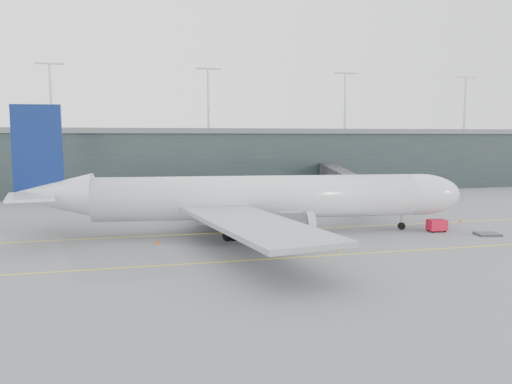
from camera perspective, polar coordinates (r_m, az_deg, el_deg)
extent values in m
plane|color=#5B5B60|center=(73.52, -3.68, -4.06)|extent=(320.00, 320.00, 0.00)
cube|color=yellow|center=(69.65, -3.09, -4.63)|extent=(160.00, 0.25, 0.02)
cube|color=yellow|center=(54.38, 0.08, -7.75)|extent=(160.00, 0.25, 0.02)
cube|color=yellow|center=(93.83, -2.83, -1.79)|extent=(0.25, 60.00, 0.02)
cube|color=#1D2727|center=(129.97, -8.23, 3.51)|extent=(240.00, 35.00, 14.00)
cube|color=#575A5C|center=(129.82, -8.28, 6.86)|extent=(240.00, 36.00, 1.20)
cylinder|color=#9E9EA3|center=(120.77, -22.39, 10.02)|extent=(0.60, 0.60, 14.00)
cylinder|color=#9E9EA3|center=(120.82, -5.47, 10.46)|extent=(0.60, 0.60, 14.00)
cylinder|color=#9E9EA3|center=(130.61, 10.15, 10.07)|extent=(0.60, 0.60, 14.00)
cylinder|color=#9E9EA3|center=(148.23, 22.78, 9.23)|extent=(0.60, 0.60, 14.00)
cylinder|color=silver|center=(68.18, 0.19, -0.59)|extent=(43.98, 10.43, 5.88)
ellipsoid|color=silver|center=(75.00, 18.05, -0.27)|extent=(12.89, 7.14, 5.88)
cone|color=silver|center=(69.72, -22.38, -0.37)|extent=(10.96, 6.71, 5.64)
cube|color=gray|center=(68.37, -0.60, -2.50)|extent=(15.58, 6.31, 1.90)
cube|color=black|center=(76.54, 20.50, 0.48)|extent=(2.37, 3.05, 0.76)
cube|color=gray|center=(53.54, -0.64, -3.53)|extent=(13.16, 28.55, 0.52)
cylinder|color=#39393E|center=(60.09, 3.18, -4.01)|extent=(6.95, 4.00, 3.32)
cube|color=gray|center=(82.50, -3.18, -0.06)|extent=(18.22, 28.68, 0.52)
cylinder|color=#39393E|center=(77.62, 0.65, -1.65)|extent=(6.95, 4.00, 3.32)
cube|color=#0A1A53|center=(69.70, -23.72, 4.50)|extent=(6.18, 1.12, 11.37)
cube|color=silver|center=(64.93, -24.35, -0.50)|extent=(6.48, 9.24, 0.33)
cube|color=silver|center=(74.92, -22.10, 0.44)|extent=(7.93, 9.83, 0.33)
cylinder|color=black|center=(74.63, 16.29, -3.74)|extent=(1.08, 0.49, 1.04)
cylinder|color=#9E9EA3|center=(74.52, 16.31, -3.20)|extent=(0.28, 0.28, 2.46)
cylinder|color=black|center=(63.99, -2.62, -5.06)|extent=(1.28, 0.60, 1.23)
cylinder|color=black|center=(72.90, -3.27, -3.65)|extent=(1.28, 0.60, 1.23)
cube|color=#2B2A2F|center=(79.57, 11.65, 0.53)|extent=(4.35, 4.66, 3.02)
cube|color=#2B2A2F|center=(88.34, 10.64, 1.12)|extent=(6.32, 14.21, 2.69)
cube|color=#2B2A2F|center=(102.15, 9.42, 1.83)|extent=(6.58, 14.28, 2.80)
cube|color=#2B2A2F|center=(116.00, 8.49, 2.37)|extent=(6.84, 14.36, 2.91)
cylinder|color=#9E9EA3|center=(89.44, 10.53, -0.97)|extent=(0.54, 0.54, 4.09)
cube|color=#39393E|center=(89.67, 10.50, -2.03)|extent=(2.51, 2.13, 0.75)
cylinder|color=#2B2A2F|center=(117.06, 3.16, 2.47)|extent=(4.31, 4.31, 3.23)
cylinder|color=#2B2A2F|center=(117.34, 3.15, 0.79)|extent=(1.94, 1.94, 3.88)
cube|color=red|center=(74.37, 19.96, -3.55)|extent=(2.59, 1.71, 1.49)
cylinder|color=black|center=(73.54, 19.56, -4.23)|extent=(0.47, 0.19, 0.46)
cylinder|color=black|center=(74.50, 20.77, -4.15)|extent=(0.47, 0.19, 0.46)
cylinder|color=black|center=(74.51, 19.11, -4.08)|extent=(0.47, 0.19, 0.46)
cylinder|color=black|center=(75.46, 20.31, -4.00)|extent=(0.47, 0.19, 0.46)
cube|color=#353439|center=(74.43, 24.93, -4.37)|extent=(3.39, 2.90, 0.30)
cube|color=#39393E|center=(81.64, -9.21, -2.98)|extent=(2.12, 1.72, 0.21)
cube|color=silver|center=(81.50, -9.22, -2.33)|extent=(1.71, 1.61, 1.56)
cube|color=#254494|center=(81.38, -9.23, -1.76)|extent=(1.76, 1.66, 0.08)
cube|color=#39393E|center=(83.24, -7.06, -2.76)|extent=(2.51, 2.19, 0.22)
cube|color=silver|center=(83.09, -7.07, -2.10)|extent=(2.06, 1.98, 1.62)
cube|color=#254494|center=(82.97, -7.08, -1.53)|extent=(2.13, 2.05, 0.09)
cube|color=#39393E|center=(83.71, -5.66, -2.70)|extent=(2.07, 1.70, 0.20)
cube|color=#B8BEC5|center=(83.57, -5.66, -2.10)|extent=(1.67, 1.58, 1.48)
cube|color=#254494|center=(83.46, -5.67, -1.57)|extent=(1.72, 1.63, 0.08)
cone|color=#D9570C|center=(83.83, 22.31, -2.99)|extent=(0.45, 0.45, 0.71)
cone|color=orange|center=(59.45, 9.37, -6.25)|extent=(0.48, 0.48, 0.77)
cone|color=#F4530D|center=(84.51, -0.15, -2.45)|extent=(0.43, 0.43, 0.68)
cone|color=#D4500B|center=(63.08, -11.18, -5.56)|extent=(0.48, 0.48, 0.77)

